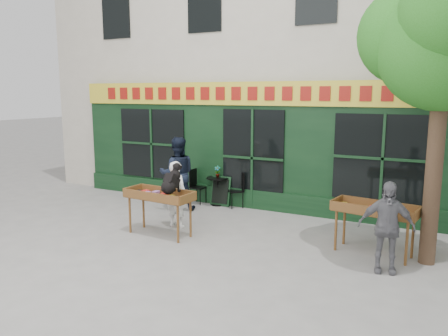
{
  "coord_description": "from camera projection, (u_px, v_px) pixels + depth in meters",
  "views": [
    {
      "loc": [
        4.47,
        -7.98,
        3.01
      ],
      "look_at": [
        0.1,
        0.5,
        1.37
      ],
      "focal_mm": 35.0,
      "sensor_mm": 36.0,
      "label": 1
    }
  ],
  "objects": [
    {
      "name": "book_cart_center",
      "position": [
        159.0,
        198.0,
        9.26
      ],
      "size": [
        1.54,
        0.72,
        0.99
      ],
      "rotation": [
        0.0,
        0.0,
        -0.07
      ],
      "color": "brown",
      "rests_on": "ground"
    },
    {
      "name": "ground",
      "position": [
        209.0,
        233.0,
        9.52
      ],
      "size": [
        80.0,
        80.0,
        0.0
      ],
      "primitive_type": "plane",
      "color": "slate",
      "rests_on": "ground"
    },
    {
      "name": "bistro_chair_right",
      "position": [
        239.0,
        187.0,
        11.57
      ],
      "size": [
        0.51,
        0.51,
        0.95
      ],
      "rotation": [
        0.0,
        0.0,
        -0.81
      ],
      "color": "black",
      "rests_on": "ground"
    },
    {
      "name": "book_cart_right",
      "position": [
        375.0,
        212.0,
        8.13
      ],
      "size": [
        1.58,
        0.84,
        0.99
      ],
      "rotation": [
        0.0,
        0.0,
        -0.16
      ],
      "color": "brown",
      "rests_on": "ground"
    },
    {
      "name": "dog",
      "position": [
        171.0,
        178.0,
        8.98
      ],
      "size": [
        0.38,
        0.62,
        0.6
      ],
      "primitive_type": null,
      "rotation": [
        0.0,
        0.0,
        -0.07
      ],
      "color": "black",
      "rests_on": "book_cart_center"
    },
    {
      "name": "bistro_table",
      "position": [
        217.0,
        185.0,
        11.8
      ],
      "size": [
        0.6,
        0.6,
        0.76
      ],
      "color": "black",
      "rests_on": "ground"
    },
    {
      "name": "chalkboard",
      "position": [
        220.0,
        191.0,
        11.77
      ],
      "size": [
        0.56,
        0.2,
        0.79
      ],
      "rotation": [
        0.0,
        0.0,
        0.02
      ],
      "color": "black",
      "rests_on": "ground"
    },
    {
      "name": "bistro_chair_left",
      "position": [
        196.0,
        183.0,
        12.01
      ],
      "size": [
        0.37,
        0.37,
        0.95
      ],
      "rotation": [
        0.0,
        0.0,
        1.55
      ],
      "color": "black",
      "rests_on": "ground"
    },
    {
      "name": "man_left",
      "position": [
        177.0,
        174.0,
        11.27
      ],
      "size": [
        1.17,
        1.12,
        1.91
      ],
      "primitive_type": "imported",
      "rotation": [
        0.0,
        0.0,
        3.73
      ],
      "color": "black",
      "rests_on": "ground"
    },
    {
      "name": "building",
      "position": [
        300.0,
        31.0,
        13.91
      ],
      "size": [
        14.0,
        7.26,
        10.0
      ],
      "color": "beige",
      "rests_on": "ground"
    },
    {
      "name": "man_right",
      "position": [
        386.0,
        227.0,
        7.35
      ],
      "size": [
        0.98,
        0.55,
        1.57
      ],
      "primitive_type": "imported",
      "rotation": [
        0.0,
        0.0,
        0.19
      ],
      "color": "slate",
      "rests_on": "ground"
    },
    {
      "name": "woman",
      "position": [
        176.0,
        194.0,
        9.84
      ],
      "size": [
        0.58,
        0.4,
        1.52
      ],
      "primitive_type": "imported",
      "rotation": [
        0.0,
        0.0,
        3.07
      ],
      "color": "white",
      "rests_on": "ground"
    },
    {
      "name": "potted_plant",
      "position": [
        217.0,
        172.0,
        11.74
      ],
      "size": [
        0.19,
        0.15,
        0.32
      ],
      "primitive_type": "imported",
      "rotation": [
        0.0,
        0.0,
        0.24
      ],
      "color": "gray",
      "rests_on": "bistro_table"
    }
  ]
}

